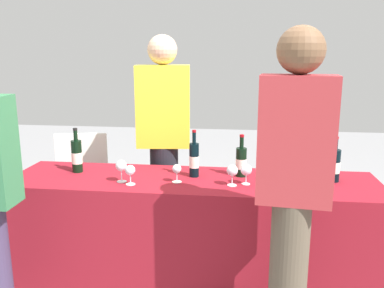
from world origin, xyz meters
The scene contains 17 objects.
ground_plane centered at (0.00, 0.00, 0.00)m, with size 12.00×12.00×0.00m, color gray.
tasting_table centered at (0.00, 0.00, 0.38)m, with size 2.57×0.65×0.76m, color maroon.
wine_bottle_0 centered at (-0.86, 0.07, 0.88)m, with size 0.08×0.08×0.33m.
wine_bottle_1 centered at (0.01, 0.06, 0.89)m, with size 0.07×0.07×0.34m.
wine_bottle_2 centered at (0.34, 0.11, 0.87)m, with size 0.08×0.08×0.30m.
wine_bottle_3 centered at (0.70, 0.13, 0.88)m, with size 0.08×0.08×0.31m.
wine_bottle_4 centered at (0.96, 0.07, 0.88)m, with size 0.08×0.08×0.31m.
wine_glass_0 centered at (-0.47, -0.12, 0.87)m, with size 0.08×0.08×0.15m.
wine_glass_1 centered at (-0.39, -0.17, 0.86)m, with size 0.07×0.07×0.13m.
wine_glass_2 centered at (-0.09, -0.08, 0.85)m, with size 0.06×0.06×0.13m.
wine_glass_3 centered at (0.28, -0.11, 0.86)m, with size 0.07×0.07×0.14m.
wine_glass_4 centered at (0.37, -0.07, 0.86)m, with size 0.08×0.08×0.14m.
wine_glass_5 centered at (0.74, -0.07, 0.86)m, with size 0.07×0.07×0.14m.
ice_bucket centered at (0.81, -0.02, 0.87)m, with size 0.22×0.22×0.21m, color silver.
server_pouring centered at (-0.30, 0.53, 0.96)m, with size 0.45×0.28×1.76m.
guest_1 centered at (0.60, -0.63, 0.97)m, with size 0.39×0.24×1.75m.
menu_board centered at (-1.16, 0.88, 0.44)m, with size 0.48×0.03×0.89m, color white.
Camera 1 is at (0.33, -2.65, 1.61)m, focal length 37.46 mm.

